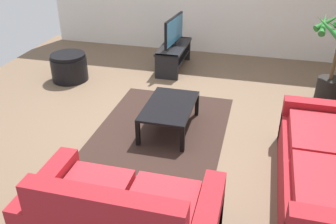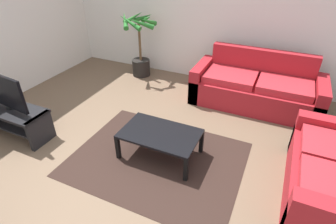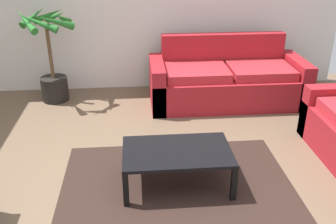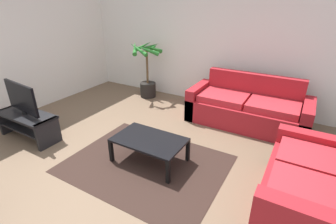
{
  "view_description": "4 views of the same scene",
  "coord_description": "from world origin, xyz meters",
  "px_view_note": "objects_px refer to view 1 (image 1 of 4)",
  "views": [
    {
      "loc": [
        4.41,
        1.43,
        2.62
      ],
      "look_at": [
        0.62,
        0.45,
        0.48
      ],
      "focal_mm": 39.53,
      "sensor_mm": 36.0,
      "label": 1
    },
    {
      "loc": [
        1.47,
        -2.09,
        2.43
      ],
      "look_at": [
        0.17,
        0.75,
        0.45
      ],
      "focal_mm": 28.5,
      "sensor_mm": 36.0,
      "label": 2
    },
    {
      "loc": [
        -0.12,
        -2.61,
        2.18
      ],
      "look_at": [
        0.17,
        0.67,
        0.62
      ],
      "focal_mm": 40.42,
      "sensor_mm": 36.0,
      "label": 3
    },
    {
      "loc": [
        1.99,
        -2.11,
        2.18
      ],
      "look_at": [
        0.29,
        0.81,
        0.63
      ],
      "focal_mm": 26.47,
      "sensor_mm": 36.0,
      "label": 4
    }
  ],
  "objects_px": {
    "couch_loveseat": "(123,222)",
    "tv": "(174,31)",
    "potted_palm": "(333,64)",
    "couch_main": "(332,174)",
    "ottoman": "(69,67)",
    "tv_stand": "(174,53)",
    "coffee_table": "(169,108)"
  },
  "relations": [
    {
      "from": "tv_stand",
      "to": "coffee_table",
      "type": "distance_m",
      "value": 2.2
    },
    {
      "from": "tv",
      "to": "coffee_table",
      "type": "height_order",
      "value": "tv"
    },
    {
      "from": "couch_loveseat",
      "to": "potted_palm",
      "type": "xyz_separation_m",
      "value": [
        -3.57,
        2.04,
        0.28
      ]
    },
    {
      "from": "couch_main",
      "to": "couch_loveseat",
      "type": "xyz_separation_m",
      "value": [
        1.14,
        -1.79,
        -0.0
      ]
    },
    {
      "from": "couch_loveseat",
      "to": "potted_palm",
      "type": "bearing_deg",
      "value": 150.21
    },
    {
      "from": "ottoman",
      "to": "couch_loveseat",
      "type": "bearing_deg",
      "value": 34.36
    },
    {
      "from": "couch_main",
      "to": "couch_loveseat",
      "type": "height_order",
      "value": "same"
    },
    {
      "from": "couch_main",
      "to": "ottoman",
      "type": "xyz_separation_m",
      "value": [
        -2.1,
        -4.01,
        -0.07
      ]
    },
    {
      "from": "couch_loveseat",
      "to": "ottoman",
      "type": "distance_m",
      "value": 3.92
    },
    {
      "from": "couch_loveseat",
      "to": "coffee_table",
      "type": "xyz_separation_m",
      "value": [
        -2.05,
        -0.12,
        0.03
      ]
    },
    {
      "from": "coffee_table",
      "to": "potted_palm",
      "type": "height_order",
      "value": "potted_palm"
    },
    {
      "from": "couch_main",
      "to": "tv",
      "type": "bearing_deg",
      "value": -142.17
    },
    {
      "from": "tv_stand",
      "to": "tv",
      "type": "bearing_deg",
      "value": 84.23
    },
    {
      "from": "couch_main",
      "to": "coffee_table",
      "type": "relative_size",
      "value": 2.12
    },
    {
      "from": "tv_stand",
      "to": "couch_loveseat",
      "type": "bearing_deg",
      "value": 7.93
    },
    {
      "from": "coffee_table",
      "to": "tv_stand",
      "type": "bearing_deg",
      "value": -167.7
    },
    {
      "from": "couch_loveseat",
      "to": "tv",
      "type": "xyz_separation_m",
      "value": [
        -4.2,
        -0.58,
        0.43
      ]
    },
    {
      "from": "couch_main",
      "to": "tv",
      "type": "xyz_separation_m",
      "value": [
        -3.06,
        -2.38,
        0.42
      ]
    },
    {
      "from": "couch_main",
      "to": "tv_stand",
      "type": "bearing_deg",
      "value": -142.13
    },
    {
      "from": "couch_main",
      "to": "tv_stand",
      "type": "xyz_separation_m",
      "value": [
        -3.06,
        -2.38,
        -0.01
      ]
    },
    {
      "from": "coffee_table",
      "to": "potted_palm",
      "type": "bearing_deg",
      "value": 125.12
    },
    {
      "from": "potted_palm",
      "to": "tv",
      "type": "bearing_deg",
      "value": -103.5
    },
    {
      "from": "couch_loveseat",
      "to": "tv",
      "type": "relative_size",
      "value": 1.84
    },
    {
      "from": "tv",
      "to": "potted_palm",
      "type": "relative_size",
      "value": 0.66
    },
    {
      "from": "tv_stand",
      "to": "ottoman",
      "type": "relative_size",
      "value": 1.77
    },
    {
      "from": "couch_main",
      "to": "coffee_table",
      "type": "distance_m",
      "value": 2.12
    },
    {
      "from": "couch_loveseat",
      "to": "tv_stand",
      "type": "height_order",
      "value": "couch_loveseat"
    },
    {
      "from": "couch_loveseat",
      "to": "tv",
      "type": "bearing_deg",
      "value": -172.11
    },
    {
      "from": "tv",
      "to": "coffee_table",
      "type": "relative_size",
      "value": 0.86
    },
    {
      "from": "couch_loveseat",
      "to": "coffee_table",
      "type": "bearing_deg",
      "value": -176.75
    },
    {
      "from": "couch_loveseat",
      "to": "coffee_table",
      "type": "height_order",
      "value": "couch_loveseat"
    },
    {
      "from": "tv_stand",
      "to": "tv",
      "type": "distance_m",
      "value": 0.43
    }
  ]
}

